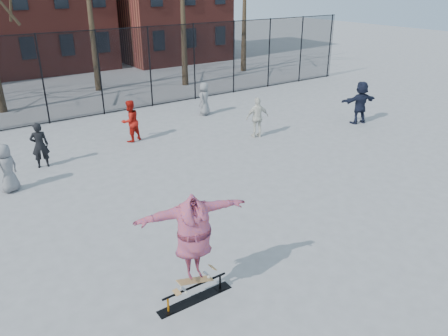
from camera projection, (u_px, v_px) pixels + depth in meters
ground at (246, 244)px, 10.94m from camera, size 100.00×100.00×0.00m
skate_rail at (195, 294)px, 8.97m from camera, size 1.68×0.26×0.37m
skateboard at (195, 283)px, 8.87m from camera, size 0.87×0.21×0.10m
skater at (194, 242)px, 8.48m from camera, size 2.33×1.03×1.84m
bystander_grey at (7, 168)px, 13.34m from camera, size 0.90×0.81×1.55m
bystander_black at (40, 145)px, 15.08m from camera, size 0.65×0.49×1.62m
bystander_red at (130, 121)px, 17.50m from camera, size 0.98×0.86×1.69m
bystander_white at (258, 118)px, 17.97m from camera, size 1.06×0.67×1.68m
bystander_navy at (360, 102)px, 19.69m from camera, size 1.87×0.95×1.93m
bystander_extra at (204, 99)px, 20.97m from camera, size 0.92×0.83×1.58m
fence at (74, 75)px, 19.91m from camera, size 34.03×0.07×4.00m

